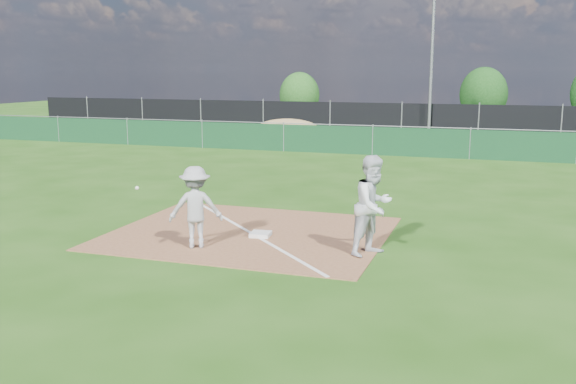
{
  "coord_description": "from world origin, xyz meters",
  "views": [
    {
      "loc": [
        5.24,
        -11.91,
        3.62
      ],
      "look_at": [
        0.9,
        1.0,
        1.0
      ],
      "focal_mm": 40.0,
      "sensor_mm": 36.0,
      "label": 1
    }
  ],
  "objects_px": {
    "play_at_first": "(196,207)",
    "tree_left": "(299,95)",
    "light_pole": "(432,61)",
    "first_base": "(261,234)",
    "car_mid": "(411,117)",
    "runner": "(374,206)",
    "car_left": "(293,115)",
    "car_right": "(508,119)",
    "tree_mid": "(484,94)"
  },
  "relations": [
    {
      "from": "first_base",
      "to": "car_left",
      "type": "distance_m",
      "value": 27.77
    },
    {
      "from": "runner",
      "to": "car_right",
      "type": "xyz_separation_m",
      "value": [
        2.54,
        27.4,
        -0.25
      ]
    },
    {
      "from": "car_right",
      "to": "runner",
      "type": "bearing_deg",
      "value": 173.23
    },
    {
      "from": "car_right",
      "to": "car_left",
      "type": "bearing_deg",
      "value": 89.66
    },
    {
      "from": "play_at_first",
      "to": "tree_left",
      "type": "bearing_deg",
      "value": 103.99
    },
    {
      "from": "car_mid",
      "to": "car_right",
      "type": "relative_size",
      "value": 0.81
    },
    {
      "from": "car_left",
      "to": "tree_mid",
      "type": "relative_size",
      "value": 1.08
    },
    {
      "from": "play_at_first",
      "to": "tree_left",
      "type": "xyz_separation_m",
      "value": [
        -8.19,
        32.85,
        0.89
      ]
    },
    {
      "from": "light_pole",
      "to": "play_at_first",
      "type": "bearing_deg",
      "value": -95.18
    },
    {
      "from": "play_at_first",
      "to": "first_base",
      "type": "bearing_deg",
      "value": 52.52
    },
    {
      "from": "tree_mid",
      "to": "runner",
      "type": "bearing_deg",
      "value": -91.55
    },
    {
      "from": "car_left",
      "to": "car_mid",
      "type": "distance_m",
      "value": 7.49
    },
    {
      "from": "first_base",
      "to": "car_right",
      "type": "distance_m",
      "value": 27.35
    },
    {
      "from": "first_base",
      "to": "car_left",
      "type": "height_order",
      "value": "car_left"
    },
    {
      "from": "play_at_first",
      "to": "tree_left",
      "type": "distance_m",
      "value": 33.87
    },
    {
      "from": "car_mid",
      "to": "tree_left",
      "type": "distance_m",
      "value": 9.51
    },
    {
      "from": "first_base",
      "to": "runner",
      "type": "relative_size",
      "value": 0.21
    },
    {
      "from": "first_base",
      "to": "tree_left",
      "type": "distance_m",
      "value": 32.96
    },
    {
      "from": "runner",
      "to": "car_mid",
      "type": "xyz_separation_m",
      "value": [
        -3.14,
        28.2,
        -0.31
      ]
    },
    {
      "from": "first_base",
      "to": "runner",
      "type": "bearing_deg",
      "value": -11.97
    },
    {
      "from": "light_pole",
      "to": "runner",
      "type": "distance_m",
      "value": 22.71
    },
    {
      "from": "play_at_first",
      "to": "car_right",
      "type": "distance_m",
      "value": 28.73
    },
    {
      "from": "first_base",
      "to": "tree_mid",
      "type": "bearing_deg",
      "value": 83.96
    },
    {
      "from": "runner",
      "to": "car_left",
      "type": "distance_m",
      "value": 29.13
    },
    {
      "from": "first_base",
      "to": "tree_mid",
      "type": "xyz_separation_m",
      "value": [
        3.5,
        33.05,
        1.87
      ]
    },
    {
      "from": "car_left",
      "to": "car_mid",
      "type": "bearing_deg",
      "value": -87.33
    },
    {
      "from": "car_right",
      "to": "tree_mid",
      "type": "xyz_separation_m",
      "value": [
        -1.63,
        6.2,
        1.19
      ]
    },
    {
      "from": "car_mid",
      "to": "play_at_first",
      "type": "bearing_deg",
      "value": 165.88
    },
    {
      "from": "play_at_first",
      "to": "car_left",
      "type": "distance_m",
      "value": 28.7
    },
    {
      "from": "car_left",
      "to": "tree_left",
      "type": "xyz_separation_m",
      "value": [
        -1.15,
        5.03,
        1.05
      ]
    },
    {
      "from": "car_left",
      "to": "play_at_first",
      "type": "bearing_deg",
      "value": -171.28
    },
    {
      "from": "runner",
      "to": "car_mid",
      "type": "relative_size",
      "value": 0.49
    },
    {
      "from": "light_pole",
      "to": "tree_left",
      "type": "xyz_separation_m",
      "value": [
        -10.28,
        9.71,
        -2.25
      ]
    },
    {
      "from": "runner",
      "to": "car_mid",
      "type": "height_order",
      "value": "runner"
    },
    {
      "from": "tree_left",
      "to": "tree_mid",
      "type": "relative_size",
      "value": 0.91
    },
    {
      "from": "car_right",
      "to": "tree_left",
      "type": "relative_size",
      "value": 1.48
    },
    {
      "from": "tree_left",
      "to": "runner",
      "type": "bearing_deg",
      "value": -70.0
    },
    {
      "from": "play_at_first",
      "to": "car_right",
      "type": "xyz_separation_m",
      "value": [
        6.07,
        28.08,
        -0.12
      ]
    },
    {
      "from": "car_left",
      "to": "first_base",
      "type": "bearing_deg",
      "value": -168.78
    },
    {
      "from": "first_base",
      "to": "car_mid",
      "type": "distance_m",
      "value": 27.67
    },
    {
      "from": "car_left",
      "to": "tree_left",
      "type": "bearing_deg",
      "value": 7.44
    },
    {
      "from": "first_base",
      "to": "play_at_first",
      "type": "xyz_separation_m",
      "value": [
        -0.94,
        -1.23,
        0.79
      ]
    },
    {
      "from": "play_at_first",
      "to": "runner",
      "type": "distance_m",
      "value": 3.59
    },
    {
      "from": "car_mid",
      "to": "car_right",
      "type": "distance_m",
      "value": 5.74
    },
    {
      "from": "first_base",
      "to": "car_mid",
      "type": "xyz_separation_m",
      "value": [
        -0.55,
        27.66,
        0.62
      ]
    },
    {
      "from": "car_mid",
      "to": "tree_mid",
      "type": "distance_m",
      "value": 6.86
    },
    {
      "from": "car_right",
      "to": "car_mid",
      "type": "bearing_deg",
      "value": 80.49
    },
    {
      "from": "light_pole",
      "to": "play_at_first",
      "type": "relative_size",
      "value": 3.83
    },
    {
      "from": "first_base",
      "to": "car_left",
      "type": "xyz_separation_m",
      "value": [
        -7.97,
        26.59,
        0.63
      ]
    },
    {
      "from": "tree_left",
      "to": "car_mid",
      "type": "bearing_deg",
      "value": -24.87
    }
  ]
}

